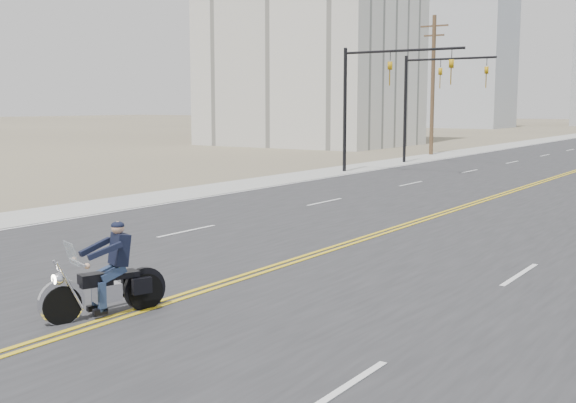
# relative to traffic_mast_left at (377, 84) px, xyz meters

# --- Properties ---
(sidewalk_left) EXTENTS (3.00, 200.00, 0.01)m
(sidewalk_left) POSITION_rel_traffic_mast_left_xyz_m (-2.52, 38.00, -4.93)
(sidewalk_left) COLOR #A5A5A0
(sidewalk_left) RESTS_ON ground
(traffic_mast_left) EXTENTS (7.10, 0.26, 7.00)m
(traffic_mast_left) POSITION_rel_traffic_mast_left_xyz_m (0.00, 0.00, 0.00)
(traffic_mast_left) COLOR black
(traffic_mast_left) RESTS_ON ground
(traffic_mast_far) EXTENTS (6.10, 0.26, 7.00)m
(traffic_mast_far) POSITION_rel_traffic_mast_left_xyz_m (-0.33, 8.00, -0.06)
(traffic_mast_far) COLOR black
(traffic_mast_far) RESTS_ON ground
(utility_pole_left) EXTENTS (2.20, 0.30, 10.50)m
(utility_pole_left) POSITION_rel_traffic_mast_left_xyz_m (-3.52, 16.00, 0.54)
(utility_pole_left) COLOR brown
(utility_pole_left) RESTS_ON ground
(haze_bldg_a) EXTENTS (14.00, 12.00, 22.00)m
(haze_bldg_a) POSITION_rel_traffic_mast_left_xyz_m (-26.02, 83.00, 6.06)
(haze_bldg_a) COLOR #B7BCC6
(haze_bldg_a) RESTS_ON ground
(haze_bldg_f) EXTENTS (12.00, 12.00, 16.00)m
(haze_bldg_f) POSITION_rel_traffic_mast_left_xyz_m (-41.02, 98.00, 3.06)
(haze_bldg_f) COLOR #ADB2B7
(haze_bldg_f) RESTS_ON ground
(motorcyclist) EXTENTS (1.62, 2.39, 1.72)m
(motorcyclist) POSITION_rel_traffic_mast_left_xyz_m (8.70, -27.42, -4.08)
(motorcyclist) COLOR black
(motorcyclist) RESTS_ON ground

